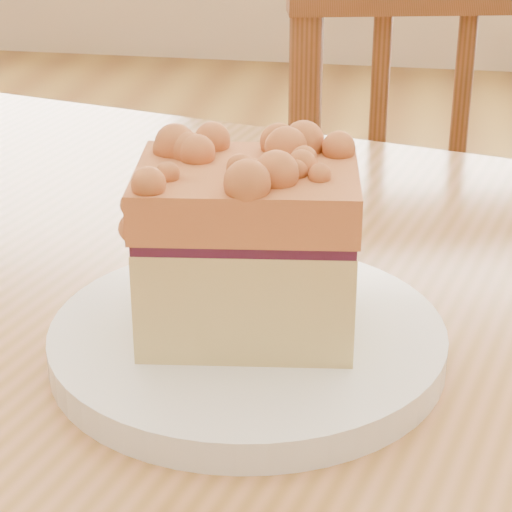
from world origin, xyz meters
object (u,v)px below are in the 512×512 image
Objects in this scene: cafe_chair_main at (416,284)px; plate at (248,342)px; cake_slice at (246,239)px; cafe_table_main at (313,507)px.

plate is (-0.10, -0.69, 0.29)m from cafe_chair_main.
cafe_chair_main is at bearing 74.24° from cake_slice.
cake_slice is at bearing 127.77° from plate.
plate reaches higher than cafe_table_main.
plate is (-0.04, 0.03, 0.10)m from cafe_table_main.
cafe_table_main is at bearing -38.51° from cake_slice.
cafe_chair_main is 0.79m from cake_slice.
cafe_table_main is 10.38× the size of cake_slice.
cafe_chair_main is (0.06, 0.72, -0.20)m from cafe_table_main.
cafe_table_main is at bearing -30.82° from plate.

